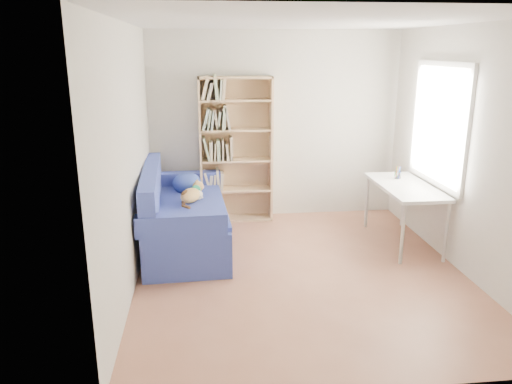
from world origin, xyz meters
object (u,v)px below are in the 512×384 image
Objects in this scene: bookshelf at (236,156)px; sofa at (181,217)px; pen_cup at (398,174)px; desk at (405,190)px.

sofa is at bearing -128.30° from bookshelf.
pen_cup is at bearing -22.02° from bookshelf.
pen_cup is at bearing 86.23° from desk.
pen_cup is (0.02, 0.32, 0.13)m from desk.
sofa is 1.32m from bookshelf.
sofa is 2.75m from desk.
desk is 8.30× the size of pen_cup.
pen_cup is at bearing 0.04° from sofa.
sofa reaches higher than desk.
sofa is 1.02× the size of bookshelf.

